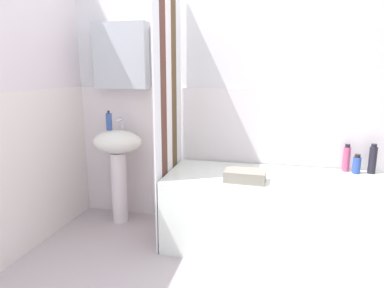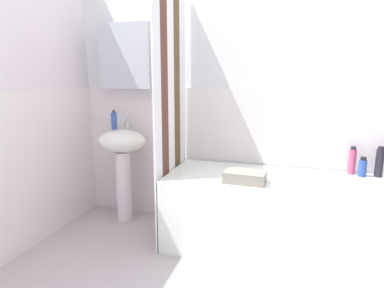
{
  "view_description": "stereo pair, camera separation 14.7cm",
  "coord_description": "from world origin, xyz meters",
  "px_view_note": "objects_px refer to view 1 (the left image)",
  "views": [
    {
      "loc": [
        0.22,
        -1.61,
        1.33
      ],
      "look_at": [
        -0.34,
        0.69,
        0.83
      ],
      "focal_mm": 31.63,
      "sensor_mm": 36.0,
      "label": 1
    },
    {
      "loc": [
        0.36,
        -1.57,
        1.33
      ],
      "look_at": [
        -0.34,
        0.69,
        0.83
      ],
      "focal_mm": 31.63,
      "sensor_mm": 36.0,
      "label": 2
    }
  ],
  "objects_px": {
    "soap_dispenser": "(109,121)",
    "bathtub": "(274,212)",
    "shampoo_bottle": "(373,159)",
    "conditioner_bottle": "(357,165)",
    "sink": "(118,156)",
    "lotion_bottle": "(346,158)",
    "towel_folded": "(245,176)"
  },
  "relations": [
    {
      "from": "bathtub",
      "to": "conditioner_bottle",
      "type": "xyz_separation_m",
      "value": [
        0.6,
        0.24,
        0.35
      ]
    },
    {
      "from": "bathtub",
      "to": "towel_folded",
      "type": "xyz_separation_m",
      "value": [
        -0.22,
        -0.16,
        0.32
      ]
    },
    {
      "from": "lotion_bottle",
      "to": "towel_folded",
      "type": "relative_size",
      "value": 0.75
    },
    {
      "from": "soap_dispenser",
      "to": "towel_folded",
      "type": "xyz_separation_m",
      "value": [
        1.21,
        -0.31,
        -0.31
      ]
    },
    {
      "from": "conditioner_bottle",
      "to": "sink",
      "type": "bearing_deg",
      "value": -177.32
    },
    {
      "from": "bathtub",
      "to": "conditioner_bottle",
      "type": "height_order",
      "value": "conditioner_bottle"
    },
    {
      "from": "shampoo_bottle",
      "to": "bathtub",
      "type": "bearing_deg",
      "value": -159.57
    },
    {
      "from": "bathtub",
      "to": "shampoo_bottle",
      "type": "bearing_deg",
      "value": 20.43
    },
    {
      "from": "shampoo_bottle",
      "to": "towel_folded",
      "type": "height_order",
      "value": "shampoo_bottle"
    },
    {
      "from": "soap_dispenser",
      "to": "lotion_bottle",
      "type": "height_order",
      "value": "soap_dispenser"
    },
    {
      "from": "conditioner_bottle",
      "to": "towel_folded",
      "type": "height_order",
      "value": "conditioner_bottle"
    },
    {
      "from": "soap_dispenser",
      "to": "bathtub",
      "type": "xyz_separation_m",
      "value": [
        1.42,
        -0.15,
        -0.63
      ]
    },
    {
      "from": "soap_dispenser",
      "to": "shampoo_bottle",
      "type": "xyz_separation_m",
      "value": [
        2.14,
        0.11,
        -0.24
      ]
    },
    {
      "from": "conditioner_bottle",
      "to": "soap_dispenser",
      "type": "bearing_deg",
      "value": -177.68
    },
    {
      "from": "bathtub",
      "to": "lotion_bottle",
      "type": "relative_size",
      "value": 7.55
    },
    {
      "from": "soap_dispenser",
      "to": "towel_folded",
      "type": "distance_m",
      "value": 1.28
    },
    {
      "from": "soap_dispenser",
      "to": "shampoo_bottle",
      "type": "bearing_deg",
      "value": 3.0
    },
    {
      "from": "sink",
      "to": "lotion_bottle",
      "type": "bearing_deg",
      "value": 4.19
    },
    {
      "from": "shampoo_bottle",
      "to": "towel_folded",
      "type": "bearing_deg",
      "value": -155.5
    },
    {
      "from": "lotion_bottle",
      "to": "towel_folded",
      "type": "bearing_deg",
      "value": -149.51
    },
    {
      "from": "sink",
      "to": "lotion_bottle",
      "type": "xyz_separation_m",
      "value": [
        1.88,
        0.14,
        0.05
      ]
    },
    {
      "from": "conditioner_bottle",
      "to": "towel_folded",
      "type": "bearing_deg",
      "value": -154.22
    },
    {
      "from": "towel_folded",
      "to": "lotion_bottle",
      "type": "bearing_deg",
      "value": 30.49
    },
    {
      "from": "bathtub",
      "to": "shampoo_bottle",
      "type": "relative_size",
      "value": 7.05
    },
    {
      "from": "towel_folded",
      "to": "bathtub",
      "type": "bearing_deg",
      "value": 36.2
    },
    {
      "from": "sink",
      "to": "lotion_bottle",
      "type": "relative_size",
      "value": 3.87
    },
    {
      "from": "soap_dispenser",
      "to": "shampoo_bottle",
      "type": "distance_m",
      "value": 2.16
    },
    {
      "from": "sink",
      "to": "bathtub",
      "type": "xyz_separation_m",
      "value": [
        1.35,
        -0.15,
        -0.33
      ]
    },
    {
      "from": "soap_dispenser",
      "to": "shampoo_bottle",
      "type": "height_order",
      "value": "soap_dispenser"
    },
    {
      "from": "conditioner_bottle",
      "to": "towel_folded",
      "type": "relative_size",
      "value": 0.52
    },
    {
      "from": "sink",
      "to": "conditioner_bottle",
      "type": "distance_m",
      "value": 1.95
    },
    {
      "from": "bathtub",
      "to": "soap_dispenser",
      "type": "bearing_deg",
      "value": 173.81
    }
  ]
}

